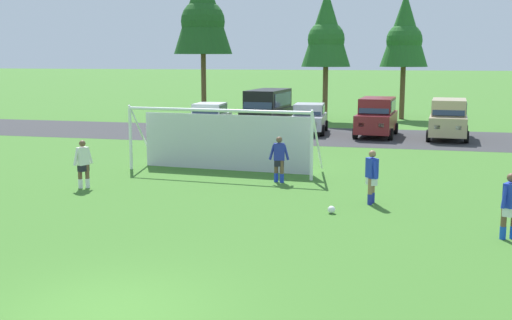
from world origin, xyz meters
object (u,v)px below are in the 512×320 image
(player_defender_far, at_px, (510,206))
(parked_car_slot_far_left, at_px, (209,118))
(player_striker_near, at_px, (372,177))
(parked_car_slot_center_right, at_px, (448,119))
(player_midfield_center, at_px, (83,164))
(player_winger_left, at_px, (279,159))
(parked_car_slot_center_left, at_px, (309,118))
(parked_car_slot_center, at_px, (377,117))
(soccer_goal, at_px, (224,138))
(parked_car_slot_left, at_px, (268,110))
(soccer_ball, at_px, (332,210))

(player_defender_far, relative_size, parked_car_slot_far_left, 0.38)
(player_striker_near, height_order, parked_car_slot_center_right, parked_car_slot_center_right)
(player_midfield_center, bearing_deg, player_winger_left, 22.37)
(player_striker_near, height_order, parked_car_slot_center_left, parked_car_slot_center_left)
(parked_car_slot_far_left, bearing_deg, parked_car_slot_center_right, 0.74)
(parked_car_slot_center, bearing_deg, parked_car_slot_far_left, -177.54)
(player_defender_far, bearing_deg, player_midfield_center, 167.11)
(soccer_goal, bearing_deg, player_winger_left, -33.74)
(parked_car_slot_left, bearing_deg, soccer_goal, -84.65)
(parked_car_slot_left, bearing_deg, player_winger_left, -75.63)
(soccer_ball, relative_size, parked_car_slot_center_left, 0.05)
(player_midfield_center, bearing_deg, parked_car_slot_left, 81.77)
(soccer_goal, height_order, player_defender_far, soccer_goal)
(soccer_goal, xyz_separation_m, parked_car_slot_far_left, (-4.56, 12.10, -0.42))
(soccer_ball, relative_size, parked_car_slot_center, 0.05)
(player_striker_near, bearing_deg, parked_car_slot_center_left, 105.13)
(soccer_ball, distance_m, player_defender_far, 4.80)
(soccer_goal, xyz_separation_m, parked_car_slot_left, (-1.21, 12.96, 0.05))
(parked_car_slot_far_left, relative_size, parked_car_slot_left, 0.87)
(player_winger_left, relative_size, parked_car_slot_center_right, 0.35)
(player_midfield_center, bearing_deg, parked_car_slot_center, 62.10)
(parked_car_slot_center_left, bearing_deg, parked_car_slot_center, -8.56)
(soccer_goal, distance_m, player_striker_near, 7.32)
(parked_car_slot_center_left, relative_size, parked_car_slot_center, 0.91)
(soccer_ball, height_order, parked_car_slot_center_left, parked_car_slot_center_left)
(player_defender_far, relative_size, parked_car_slot_center_right, 0.35)
(player_defender_far, distance_m, parked_car_slot_center, 20.25)
(player_midfield_center, xyz_separation_m, player_defender_far, (13.14, -3.01, 0.00))
(player_midfield_center, relative_size, parked_car_slot_center, 0.35)
(player_defender_far, bearing_deg, parked_car_slot_center, 102.13)
(player_striker_near, xyz_separation_m, player_winger_left, (-3.40, 2.56, 0.00))
(player_defender_far, bearing_deg, soccer_goal, 142.36)
(parked_car_slot_center, bearing_deg, parked_car_slot_center_left, 171.44)
(parked_car_slot_far_left, bearing_deg, parked_car_slot_center_left, 9.88)
(soccer_ball, xyz_separation_m, parked_car_slot_center_left, (-3.68, 18.89, 0.77))
(player_midfield_center, relative_size, parked_car_slot_far_left, 0.38)
(parked_car_slot_center_left, bearing_deg, player_striker_near, -74.87)
(parked_car_slot_far_left, height_order, parked_car_slot_center_right, parked_car_slot_center_right)
(player_midfield_center, bearing_deg, player_defender_far, -12.89)
(soccer_goal, bearing_deg, parked_car_slot_left, 95.35)
(player_defender_far, xyz_separation_m, parked_car_slot_center_left, (-8.19, 20.39, 0.05))
(parked_car_slot_center, bearing_deg, player_striker_near, -87.41)
(parked_car_slot_far_left, bearing_deg, player_striker_near, -57.31)
(player_striker_near, height_order, parked_car_slot_far_left, parked_car_slot_far_left)
(soccer_goal, xyz_separation_m, parked_car_slot_center, (5.18, 12.52, -0.18))
(soccer_ball, relative_size, player_winger_left, 0.13)
(soccer_goal, relative_size, player_defender_far, 4.59)
(player_defender_far, xyz_separation_m, parked_car_slot_left, (-10.65, 20.23, 0.52))
(player_winger_left, height_order, parked_car_slot_left, parked_car_slot_left)
(player_midfield_center, relative_size, player_winger_left, 1.00)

